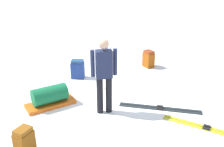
{
  "coord_description": "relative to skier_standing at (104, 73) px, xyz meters",
  "views": [
    {
      "loc": [
        -5.13,
        -2.44,
        3.06
      ],
      "look_at": [
        0.0,
        0.0,
        0.7
      ],
      "focal_mm": 41.79,
      "sensor_mm": 36.0,
      "label": 1
    }
  ],
  "objects": [
    {
      "name": "ground_plane",
      "position": [
        0.58,
        0.09,
        -0.95
      ],
      "size": [
        80.0,
        80.0,
        0.0
      ],
      "primitive_type": "plane",
      "color": "white"
    },
    {
      "name": "skier_standing",
      "position": [
        0.0,
        0.0,
        0.0
      ],
      "size": [
        0.38,
        0.48,
        1.7
      ],
      "color": "black",
      "rests_on": "ground_plane"
    },
    {
      "name": "ski_pair_near",
      "position": [
        0.29,
        -2.17,
        -0.94
      ],
      "size": [
        0.3,
        1.8,
        0.05
      ],
      "color": "gold",
      "rests_on": "ground_plane"
    },
    {
      "name": "ski_pair_far",
      "position": [
        0.66,
        -1.09,
        -0.94
      ],
      "size": [
        0.6,
        1.87,
        0.05
      ],
      "color": "#20272A",
      "rests_on": "ground_plane"
    },
    {
      "name": "backpack_large_dark",
      "position": [
        3.13,
        -0.0,
        -0.69
      ],
      "size": [
        0.4,
        0.42,
        0.55
      ],
      "color": "#95460E",
      "rests_on": "ground_plane"
    },
    {
      "name": "backpack_bright",
      "position": [
        -1.89,
        0.57,
        -0.69
      ],
      "size": [
        0.31,
        0.24,
        0.55
      ],
      "color": "brown",
      "rests_on": "ground_plane"
    },
    {
      "name": "backpack_small_spare",
      "position": [
        1.38,
        1.58,
        -0.69
      ],
      "size": [
        0.38,
        0.44,
        0.55
      ],
      "color": "navy",
      "rests_on": "ground_plane"
    },
    {
      "name": "ski_poles_planted_near",
      "position": [
        1.07,
        0.47,
        -0.22
      ],
      "size": [
        0.21,
        0.11,
        1.33
      ],
      "color": "black",
      "rests_on": "ground_plane"
    },
    {
      "name": "gear_sled",
      "position": [
        -0.3,
        1.28,
        -0.73
      ],
      "size": [
        1.2,
        0.99,
        0.49
      ],
      "color": "orange",
      "rests_on": "ground_plane"
    }
  ]
}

